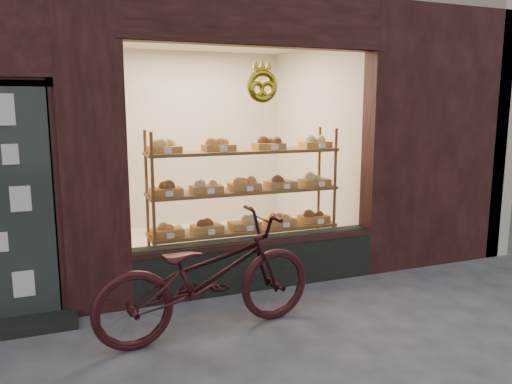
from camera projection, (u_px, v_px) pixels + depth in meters
name	position (u px, v px, depth m)	size (l,w,h in m)	color
display_shelf	(244.00, 203.00, 5.71)	(2.20, 0.45, 1.70)	brown
bicycle	(208.00, 276.00, 4.28)	(0.69, 1.98, 1.04)	black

